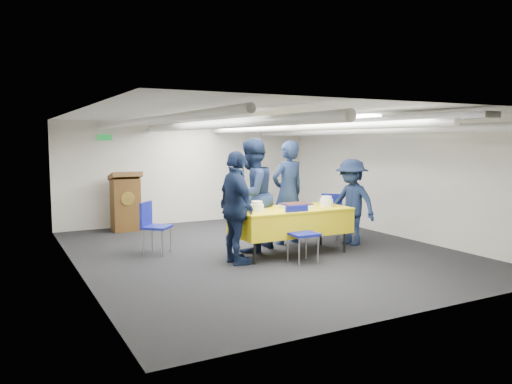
# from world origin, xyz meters

# --- Properties ---
(ground) EXTENTS (7.00, 7.00, 0.00)m
(ground) POSITION_xyz_m (0.00, 0.00, 0.00)
(ground) COLOR black
(ground) RESTS_ON ground
(room_shell) EXTENTS (6.00, 7.00, 2.30)m
(room_shell) POSITION_xyz_m (0.09, 0.41, 1.81)
(room_shell) COLOR beige
(room_shell) RESTS_ON ground
(serving_table) EXTENTS (1.96, 0.93, 0.77)m
(serving_table) POSITION_xyz_m (0.32, -0.40, 0.56)
(serving_table) COLOR black
(serving_table) RESTS_ON ground
(sheet_cake) EXTENTS (0.49, 0.38, 0.09)m
(sheet_cake) POSITION_xyz_m (0.40, -0.43, 0.81)
(sheet_cake) COLOR white
(sheet_cake) RESTS_ON serving_table
(plate_stack_left) EXTENTS (0.21, 0.21, 0.16)m
(plate_stack_left) POSITION_xyz_m (-0.35, -0.45, 0.85)
(plate_stack_left) COLOR white
(plate_stack_left) RESTS_ON serving_table
(plate_stack_right) EXTENTS (0.22, 0.22, 0.17)m
(plate_stack_right) POSITION_xyz_m (1.00, -0.45, 0.85)
(plate_stack_right) COLOR white
(plate_stack_right) RESTS_ON serving_table
(podium) EXTENTS (0.62, 0.53, 1.25)m
(podium) POSITION_xyz_m (-1.60, 3.05, 0.61)
(podium) COLOR brown
(podium) RESTS_ON ground
(chair_near) EXTENTS (0.43, 0.43, 0.87)m
(chair_near) POSITION_xyz_m (0.18, -0.90, 0.53)
(chair_near) COLOR gray
(chair_near) RESTS_ON ground
(chair_right) EXTENTS (0.59, 0.59, 0.87)m
(chair_right) POSITION_xyz_m (1.64, 0.28, 0.53)
(chair_right) COLOR gray
(chair_right) RESTS_ON ground
(chair_left) EXTENTS (0.59, 0.59, 0.87)m
(chair_left) POSITION_xyz_m (-1.71, 0.72, 0.53)
(chair_left) COLOR gray
(chair_left) RESTS_ON ground
(sailor_a) EXTENTS (0.74, 0.54, 1.89)m
(sailor_a) POSITION_xyz_m (0.71, 0.33, 0.94)
(sailor_a) COLOR black
(sailor_a) RESTS_ON ground
(sailor_b) EXTENTS (1.17, 1.08, 1.92)m
(sailor_b) POSITION_xyz_m (-0.14, 0.12, 0.96)
(sailor_b) COLOR black
(sailor_b) RESTS_ON ground
(sailor_c) EXTENTS (0.44, 1.03, 1.74)m
(sailor_c) POSITION_xyz_m (-0.77, -0.58, 0.87)
(sailor_c) COLOR black
(sailor_c) RESTS_ON ground
(sailor_d) EXTENTS (0.80, 1.11, 1.56)m
(sailor_d) POSITION_xyz_m (1.69, -0.27, 0.78)
(sailor_d) COLOR black
(sailor_d) RESTS_ON ground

